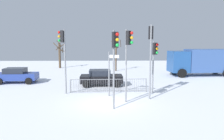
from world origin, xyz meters
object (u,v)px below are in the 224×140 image
traffic_light_rear_left (63,47)px  bare_tree_centre (116,55)px  traffic_light_rear_right (151,45)px  delivery_truck (200,61)px  direction_sign_post (110,72)px  traffic_light_mid_right (128,49)px  car_blue_far (17,75)px  traffic_light_mid_left (155,56)px  bare_tree_left (60,54)px  traffic_light_foreground_right (115,52)px  car_black_mid (101,77)px

traffic_light_rear_left → bare_tree_centre: size_ratio=1.17×
traffic_light_rear_right → delivery_truck: bearing=56.5°
traffic_light_rear_left → direction_sign_post: traffic_light_rear_left is taller
traffic_light_rear_left → traffic_light_mid_right: bearing=-110.3°
delivery_truck → bare_tree_centre: size_ratio=1.69×
car_blue_far → bare_tree_centre: bearing=36.7°
car_blue_far → bare_tree_centre: bare_tree_centre is taller
traffic_light_mid_left → bare_tree_centre: bare_tree_centre is taller
traffic_light_rear_left → direction_sign_post: bearing=-95.9°
traffic_light_rear_left → bare_tree_left: (-3.76, 15.74, -1.53)m
traffic_light_foreground_right → direction_sign_post: traffic_light_foreground_right is taller
bare_tree_centre → traffic_light_foreground_right: bearing=-92.5°
traffic_light_mid_right → delivery_truck: size_ratio=0.67×
traffic_light_foreground_right → delivery_truck: bearing=-158.3°
traffic_light_mid_right → bare_tree_left: size_ratio=1.17×
direction_sign_post → bare_tree_left: (-7.30, 16.57, 0.25)m
traffic_light_rear_left → delivery_truck: traffic_light_rear_left is taller
traffic_light_rear_left → bare_tree_centre: traffic_light_rear_left is taller
traffic_light_mid_left → bare_tree_left: size_ratio=0.98×
traffic_light_mid_left → delivery_truck: bearing=-160.9°
traffic_light_rear_right → bare_tree_centre: 14.25m
traffic_light_rear_right → traffic_light_mid_left: 1.85m
car_black_mid → direction_sign_post: bearing=-80.3°
car_blue_far → bare_tree_left: size_ratio=0.94×
direction_sign_post → bare_tree_centre: 13.35m
traffic_light_mid_right → bare_tree_left: traffic_light_mid_right is taller
traffic_light_mid_right → car_black_mid: bearing=-122.9°
traffic_light_rear_left → traffic_light_mid_right: traffic_light_rear_left is taller
car_blue_far → traffic_light_mid_right: bearing=-36.1°
car_black_mid → bare_tree_left: (-6.54, 12.86, 1.33)m
delivery_truck → bare_tree_centre: 10.56m
traffic_light_foreground_right → traffic_light_rear_right: bearing=-164.8°
bare_tree_centre → traffic_light_rear_left: bearing=-109.9°
traffic_light_mid_left → traffic_light_foreground_right: 5.08m
car_black_mid → car_blue_far: same height
traffic_light_mid_left → traffic_light_rear_left: 7.02m
traffic_light_mid_left → traffic_light_rear_right: bearing=37.3°
traffic_light_mid_left → car_black_mid: bearing=-64.6°
delivery_truck → direction_sign_post: bearing=37.4°
traffic_light_mid_left → traffic_light_mid_right: 3.38m
delivery_truck → traffic_light_rear_left: bearing=27.1°
traffic_light_foreground_right → delivery_truck: size_ratio=0.66×
traffic_light_foreground_right → bare_tree_left: (-7.56, 19.69, -1.34)m
traffic_light_foreground_right → bare_tree_centre: size_ratio=1.11×
traffic_light_mid_right → delivery_truck: traffic_light_mid_right is taller
direction_sign_post → delivery_truck: 14.05m
traffic_light_mid_right → direction_sign_post: size_ratio=1.46×
traffic_light_foreground_right → delivery_truck: traffic_light_foreground_right is taller
traffic_light_rear_right → traffic_light_mid_right: 1.89m
car_blue_far → bare_tree_centre: size_ratio=0.91×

